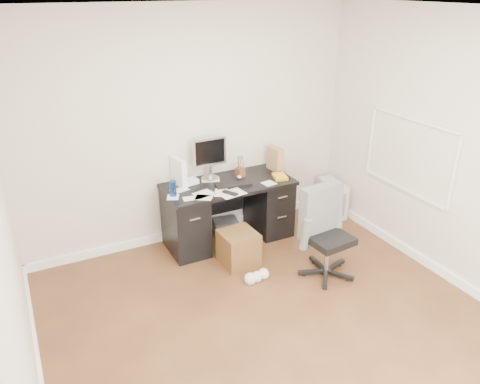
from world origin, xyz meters
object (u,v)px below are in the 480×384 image
(desk, at_px, (229,210))
(wicker_basket, at_px, (239,248))
(keyboard, at_px, (233,185))
(office_chair, at_px, (329,234))
(lcd_monitor, at_px, (210,158))
(pc_tower, at_px, (332,198))

(desk, relative_size, wicker_basket, 3.96)
(keyboard, relative_size, office_chair, 0.42)
(lcd_monitor, bearing_deg, desk, -56.07)
(desk, height_order, keyboard, keyboard)
(office_chair, height_order, pc_tower, office_chair)
(wicker_basket, bearing_deg, office_chair, -40.64)
(office_chair, relative_size, wicker_basket, 2.59)
(office_chair, height_order, wicker_basket, office_chair)
(office_chair, distance_m, wicker_basket, 1.01)
(lcd_monitor, height_order, wicker_basket, lcd_monitor)
(pc_tower, bearing_deg, desk, -176.09)
(keyboard, xyz_separation_m, wicker_basket, (-0.15, -0.42, -0.57))
(office_chair, bearing_deg, lcd_monitor, 113.45)
(lcd_monitor, height_order, pc_tower, lcd_monitor)
(lcd_monitor, xyz_separation_m, pc_tower, (1.66, -0.22, -0.77))
(lcd_monitor, xyz_separation_m, keyboard, (0.16, -0.30, -0.24))
(lcd_monitor, distance_m, wicker_basket, 1.09)
(lcd_monitor, bearing_deg, wicker_basket, -89.37)
(wicker_basket, bearing_deg, keyboard, 70.86)
(lcd_monitor, bearing_deg, pc_tower, -7.50)
(desk, height_order, wicker_basket, desk)
(lcd_monitor, xyz_separation_m, wicker_basket, (0.01, -0.72, -0.82))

